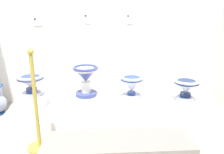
# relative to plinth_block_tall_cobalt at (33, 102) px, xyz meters

# --- Properties ---
(wall_back) EXTENTS (3.73, 0.06, 3.14)m
(wall_back) POSITION_rel_plinth_block_tall_cobalt_xyz_m (1.06, 0.55, 1.37)
(wall_back) COLOR white
(wall_back) RESTS_ON ground_plane
(display_platform) EXTENTS (2.79, 0.95, 0.11)m
(display_platform) POSITION_rel_plinth_block_tall_cobalt_xyz_m (1.06, 0.03, -0.15)
(display_platform) COLOR white
(display_platform) RESTS_ON ground_plane
(plinth_block_tall_cobalt) EXTENTS (0.31, 0.29, 0.19)m
(plinth_block_tall_cobalt) POSITION_rel_plinth_block_tall_cobalt_xyz_m (0.00, 0.00, 0.00)
(plinth_block_tall_cobalt) COLOR white
(plinth_block_tall_cobalt) RESTS_ON display_platform
(antique_toilet_tall_cobalt) EXTENTS (0.36, 0.36, 0.29)m
(antique_toilet_tall_cobalt) POSITION_rel_plinth_block_tall_cobalt_xyz_m (0.00, 0.00, 0.29)
(antique_toilet_tall_cobalt) COLOR silver
(antique_toilet_tall_cobalt) RESTS_ON plinth_block_tall_cobalt
(plinth_block_rightmost) EXTENTS (0.36, 0.38, 0.13)m
(plinth_block_rightmost) POSITION_rel_plinth_block_tall_cobalt_xyz_m (0.73, 0.11, -0.03)
(plinth_block_rightmost) COLOR white
(plinth_block_rightmost) RESTS_ON display_platform
(antique_toilet_rightmost) EXTENTS (0.36, 0.36, 0.43)m
(antique_toilet_rightmost) POSITION_rel_plinth_block_tall_cobalt_xyz_m (0.73, 0.11, 0.32)
(antique_toilet_rightmost) COLOR #3B488E
(antique_toilet_rightmost) RESTS_ON plinth_block_rightmost
(plinth_block_squat_floral) EXTENTS (0.35, 0.38, 0.09)m
(plinth_block_squat_floral) POSITION_rel_plinth_block_tall_cobalt_xyz_m (1.39, 0.10, -0.05)
(plinth_block_squat_floral) COLOR white
(plinth_block_squat_floral) RESTS_ON display_platform
(antique_toilet_squat_floral) EXTENTS (0.34, 0.34, 0.33)m
(antique_toilet_squat_floral) POSITION_rel_plinth_block_tall_cobalt_xyz_m (1.39, 0.10, 0.20)
(antique_toilet_squat_floral) COLOR #AEB7D3
(antique_toilet_squat_floral) RESTS_ON plinth_block_squat_floral
(plinth_block_pale_glazed) EXTENTS (0.38, 0.39, 0.08)m
(plinth_block_pale_glazed) POSITION_rel_plinth_block_tall_cobalt_xyz_m (2.13, -0.04, -0.05)
(plinth_block_pale_glazed) COLOR white
(plinth_block_pale_glazed) RESTS_ON display_platform
(antique_toilet_pale_glazed) EXTENTS (0.37, 0.37, 0.32)m
(antique_toilet_pale_glazed) POSITION_rel_plinth_block_tall_cobalt_xyz_m (2.13, -0.04, 0.19)
(antique_toilet_pale_glazed) COLOR #ACB7D5
(antique_toilet_pale_glazed) RESTS_ON plinth_block_pale_glazed
(info_placard_first) EXTENTS (0.13, 0.01, 0.12)m
(info_placard_first) POSITION_rel_plinth_block_tall_cobalt_xyz_m (0.04, 0.52, 1.06)
(info_placard_first) COLOR white
(info_placard_second) EXTENTS (0.10, 0.01, 0.14)m
(info_placard_second) POSITION_rel_plinth_block_tall_cobalt_xyz_m (0.77, 0.52, 1.10)
(info_placard_second) COLOR white
(info_placard_third) EXTENTS (0.12, 0.01, 0.14)m
(info_placard_third) POSITION_rel_plinth_block_tall_cobalt_xyz_m (1.41, 0.52, 1.10)
(info_placard_third) COLOR white
(stanchion_post_near_left) EXTENTS (0.25, 0.25, 1.07)m
(stanchion_post_near_left) POSITION_rel_plinth_block_tall_cobalt_xyz_m (0.27, -0.81, 0.13)
(stanchion_post_near_left) COLOR gold
(stanchion_post_near_left) RESTS_ON ground_plane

